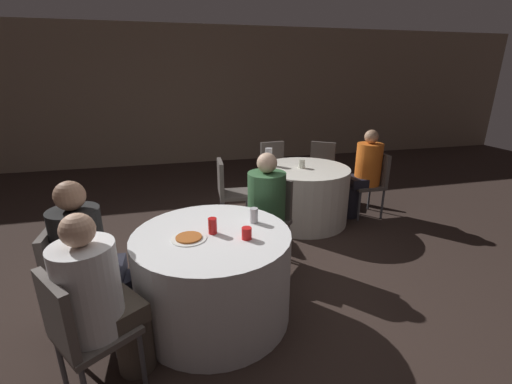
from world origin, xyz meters
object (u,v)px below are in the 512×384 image
at_px(chair_far_west, 228,188).
at_px(chair_far_east, 373,178).
at_px(table_near, 214,275).
at_px(person_white_shirt, 103,302).
at_px(chair_near_southwest, 78,327).
at_px(pizza_plate_near, 189,238).
at_px(bottle_far, 269,157).
at_px(table_far, 303,195).
at_px(chair_far_north, 274,165).
at_px(chair_near_northeast, 270,213).
at_px(soda_can_silver, 254,215).
at_px(person_black_shirt, 92,260).
at_px(soda_can_red, 213,226).
at_px(chair_near_west, 70,273).
at_px(person_orange_shirt, 363,174).
at_px(chair_far_northeast, 321,165).
at_px(person_green_jacket, 264,211).

distance_m(chair_far_west, chair_far_east, 1.97).
xyz_separation_m(table_near, person_white_shirt, (-0.71, -0.49, 0.24)).
bearing_deg(chair_near_southwest, pizza_plate_near, 94.02).
xyz_separation_m(chair_near_southwest, bottle_far, (1.81, 2.41, 0.32)).
bearing_deg(table_far, chair_far_north, 95.80).
relative_size(table_near, chair_near_northeast, 1.38).
distance_m(table_far, chair_near_southwest, 3.12).
xyz_separation_m(table_far, chair_near_southwest, (-2.22, -2.18, 0.16)).
xyz_separation_m(chair_near_northeast, soda_can_silver, (-0.33, -0.63, 0.27)).
relative_size(table_near, person_black_shirt, 1.00).
height_order(chair_far_west, soda_can_red, chair_far_west).
bearing_deg(bottle_far, soda_can_red, -117.86).
bearing_deg(chair_far_east, table_far, 90.00).
bearing_deg(table_near, person_black_shirt, 178.21).
height_order(table_near, chair_near_northeast, chair_near_northeast).
distance_m(person_black_shirt, soda_can_red, 0.89).
bearing_deg(person_white_shirt, chair_far_west, 117.95).
xyz_separation_m(chair_near_west, soda_can_silver, (1.37, 0.09, 0.27)).
height_order(chair_far_west, bottle_far, bottle_far).
bearing_deg(chair_near_west, soda_can_silver, 95.45).
xyz_separation_m(person_white_shirt, person_orange_shirt, (2.93, 2.06, -0.00)).
relative_size(table_far, chair_far_east, 1.32).
relative_size(table_near, bottle_far, 5.31).
relative_size(table_near, chair_near_southwest, 1.38).
distance_m(table_far, person_black_shirt, 2.76).
xyz_separation_m(chair_far_north, person_orange_shirt, (0.93, -1.01, 0.07)).
bearing_deg(bottle_far, person_black_shirt, -135.43).
relative_size(chair_near_west, soda_can_silver, 7.13).
height_order(person_white_shirt, bottle_far, person_white_shirt).
bearing_deg(person_orange_shirt, person_black_shirt, 118.58).
bearing_deg(person_orange_shirt, chair_far_east, -90.00).
bearing_deg(table_near, chair_far_west, 76.25).
bearing_deg(person_white_shirt, table_near, 90.00).
height_order(table_far, bottle_far, bottle_far).
bearing_deg(soda_can_silver, person_white_shirt, -150.24).
bearing_deg(person_orange_shirt, chair_far_northeast, 18.02).
relative_size(chair_far_west, chair_far_northeast, 1.00).
bearing_deg(pizza_plate_near, soda_can_silver, 17.40).
distance_m(chair_near_northeast, chair_near_west, 1.84).
height_order(person_green_jacket, person_white_shirt, person_white_shirt).
relative_size(person_white_shirt, person_black_shirt, 0.98).
distance_m(person_orange_shirt, person_black_shirt, 3.45).
xyz_separation_m(person_green_jacket, person_orange_shirt, (1.64, 0.94, -0.00)).
distance_m(table_near, person_orange_shirt, 2.73).
bearing_deg(chair_near_west, chair_far_west, 140.77).
xyz_separation_m(chair_far_northeast, pizza_plate_near, (-2.16, -2.44, 0.21)).
xyz_separation_m(chair_far_west, pizza_plate_near, (-0.58, -1.71, 0.21)).
distance_m(chair_far_northeast, person_orange_shirt, 0.85).
xyz_separation_m(chair_far_west, chair_far_east, (1.97, -0.09, 0.00)).
xyz_separation_m(chair_far_west, person_orange_shirt, (1.81, -0.09, 0.07)).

